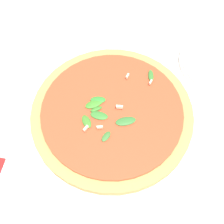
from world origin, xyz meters
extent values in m
plane|color=silver|center=(0.00, 0.00, 0.00)|extent=(6.00, 6.00, 0.00)
cylinder|color=white|center=(-0.01, 0.03, 0.01)|extent=(0.36, 0.36, 0.01)
cylinder|color=tan|center=(-0.01, 0.03, 0.02)|extent=(0.34, 0.34, 0.02)
cylinder|color=#C64728|center=(-0.01, 0.03, 0.03)|extent=(0.30, 0.30, 0.01)
ellipsoid|color=#3C8229|center=(-0.05, 0.03, 0.04)|extent=(0.04, 0.04, 0.01)
ellipsoid|color=#31832F|center=(-0.04, 0.04, 0.04)|extent=(0.04, 0.03, 0.01)
ellipsoid|color=#36742E|center=(0.05, 0.14, 0.04)|extent=(0.02, 0.03, 0.01)
ellipsoid|color=#397132|center=(0.00, -0.03, 0.04)|extent=(0.02, 0.03, 0.01)
ellipsoid|color=#3F7C2A|center=(-0.05, -0.01, 0.04)|extent=(0.03, 0.04, 0.01)
ellipsoid|color=#377829|center=(-0.04, 0.02, 0.04)|extent=(0.03, 0.02, 0.01)
ellipsoid|color=#367A2F|center=(-0.03, 0.01, 0.04)|extent=(0.04, 0.02, 0.01)
ellipsoid|color=#347031|center=(0.03, 0.01, 0.04)|extent=(0.05, 0.04, 0.01)
cube|color=beige|center=(-0.04, -0.03, 0.04)|extent=(0.01, 0.01, 0.01)
cube|color=beige|center=(0.01, 0.04, 0.04)|extent=(0.01, 0.01, 0.01)
cube|color=beige|center=(0.00, 0.12, 0.04)|extent=(0.01, 0.01, 0.01)
cube|color=beige|center=(0.05, 0.12, 0.04)|extent=(0.01, 0.01, 0.01)
cube|color=beige|center=(-0.02, -0.02, 0.04)|extent=(0.01, 0.01, 0.01)
cube|color=silver|center=(-0.17, -0.18, 0.01)|extent=(0.04, 0.00, 0.00)
cylinder|color=white|center=(0.20, 0.25, 0.01)|extent=(0.20, 0.20, 0.01)
torus|color=white|center=(0.20, 0.25, 0.01)|extent=(0.19, 0.19, 0.01)
camera|label=1|loc=(0.09, -0.27, 0.60)|focal=50.00mm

